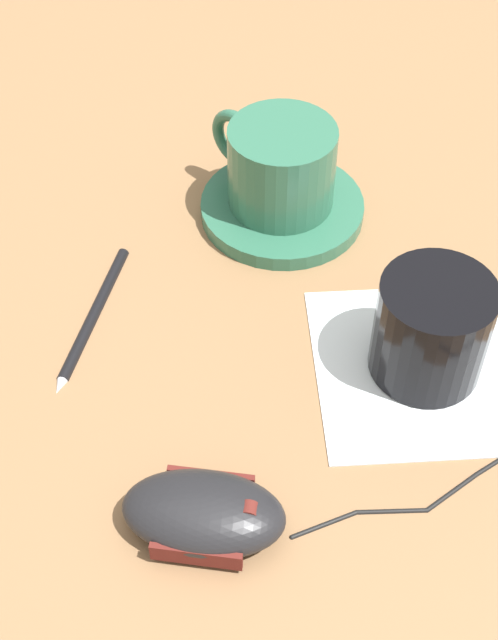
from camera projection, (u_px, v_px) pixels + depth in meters
ground_plane at (283, 322)px, 0.67m from camera, size 3.00×3.00×0.00m
saucer at (282, 208)px, 0.75m from camera, size 0.14×0.14×0.01m
coffee_cup at (279, 166)px, 0.72m from camera, size 0.09×0.12×0.07m
computer_mouse at (204, 513)px, 0.55m from camera, size 0.12×0.11×0.03m
mouse_cable at (477, 472)px, 0.58m from camera, size 0.27×0.03×0.00m
napkin_under_glass at (424, 367)px, 0.64m from camera, size 0.21×0.21×0.00m
drinking_glass at (432, 329)px, 0.61m from camera, size 0.08×0.08×0.08m
pen at (92, 313)px, 0.67m from camera, size 0.10×0.12×0.01m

